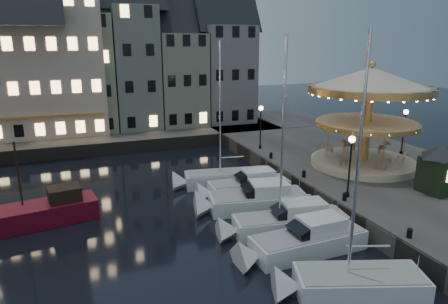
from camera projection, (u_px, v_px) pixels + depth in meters
name	position (u px, v px, depth m)	size (l,w,h in m)	color
ground	(255.00, 239.00, 23.74)	(160.00, 160.00, 0.00)	black
quay_east	(376.00, 173.00, 33.73)	(16.00, 56.00, 1.30)	#474442
quay_north	(91.00, 138.00, 46.14)	(44.00, 12.00, 1.30)	#474442
quaywall_e	(293.00, 184.00, 31.02)	(0.15, 44.00, 1.30)	#47423A
quaywall_n	(114.00, 149.00, 41.40)	(48.00, 0.15, 1.30)	#47423A
streetlamp_b	(350.00, 158.00, 26.02)	(0.44, 0.44, 4.17)	black
streetlamp_c	(261.00, 121.00, 38.21)	(0.44, 0.44, 4.17)	black
streetlamp_d	(404.00, 125.00, 36.17)	(0.44, 0.44, 4.17)	black
bollard_a	(410.00, 232.00, 21.04)	(0.30, 0.30, 0.57)	black
bollard_b	(345.00, 196.00, 26.01)	(0.30, 0.30, 0.57)	black
bollard_c	(304.00, 173.00, 30.52)	(0.30, 0.30, 0.57)	black
bollard_d	(271.00, 155.00, 35.49)	(0.30, 0.30, 0.57)	black
townhouse_nb	(26.00, 71.00, 43.87)	(6.16, 8.00, 13.80)	gray
townhouse_nc	(83.00, 65.00, 45.79)	(6.82, 8.00, 14.80)	gray
townhouse_nd	(134.00, 60.00, 47.61)	(5.50, 8.00, 15.80)	slate
townhouse_ne	(179.00, 72.00, 49.85)	(6.16, 8.00, 12.80)	gray
townhouse_nf	(224.00, 66.00, 51.77)	(6.82, 8.00, 13.80)	slate
hotel_corner	(25.00, 57.00, 43.49)	(17.60, 9.00, 16.80)	beige
motorboat_a	(347.00, 284.00, 18.33)	(6.89, 4.19, 11.47)	silver
motorboat_b	(302.00, 243.00, 21.93)	(7.59, 2.47, 2.15)	silver
motorboat_c	(284.00, 223.00, 24.29)	(8.02, 3.07, 10.58)	silver
motorboat_d	(252.00, 201.00, 27.76)	(7.84, 3.80, 2.15)	silver
motorboat_e	(244.00, 188.00, 30.27)	(7.18, 2.34, 2.15)	silver
motorboat_f	(222.00, 179.00, 32.51)	(8.16, 3.24, 10.77)	silver
red_fishing_boat	(44.00, 213.00, 25.71)	(7.07, 3.42, 5.73)	#5F071B
carousel	(369.00, 98.00, 31.98)	(9.81, 9.81, 8.58)	#CAB695
ticket_kiosk	(441.00, 160.00, 26.93)	(3.28, 3.28, 3.85)	black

